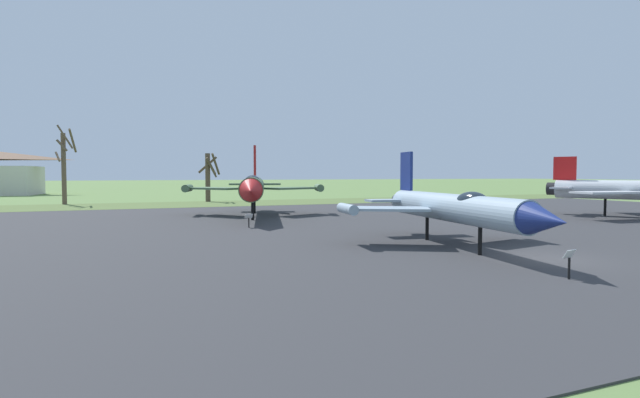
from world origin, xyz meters
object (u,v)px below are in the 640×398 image
info_placard_front_right (249,219)px  info_placard_front_left (569,261)px  jet_fighter_front_left (454,207)px  jet_fighter_front_right (253,187)px

info_placard_front_right → info_placard_front_left: bearing=-74.4°
info_placard_front_left → jet_fighter_front_left: bearing=81.8°
jet_fighter_front_left → info_placard_front_left: (-1.07, -7.44, -1.33)m
info_placard_front_left → info_placard_front_right: (-5.58, 20.05, -0.05)m
info_placard_front_left → jet_fighter_front_right: bearing=96.1°
info_placard_front_left → jet_fighter_front_right: size_ratio=0.06×
info_placard_front_left → jet_fighter_front_right: 28.42m
jet_fighter_front_right → jet_fighter_front_left: bearing=-78.9°
jet_fighter_front_left → jet_fighter_front_right: 21.16m
jet_fighter_front_left → jet_fighter_front_right: size_ratio=0.83×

